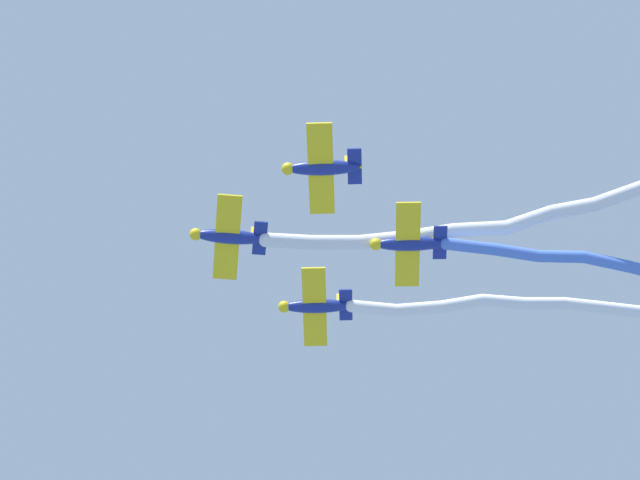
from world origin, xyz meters
name	(u,v)px	position (x,y,z in m)	size (l,w,h in m)	color
airplane_lead	(228,236)	(-0.79, 2.39, 78.70)	(6.63, 4.96, 1.65)	navy
smoke_trail_lead	(456,226)	(-3.21, -11.77, 79.78)	(7.12, 24.08, 3.89)	white
airplane_left_wing	(321,168)	(-7.12, -2.48, 78.30)	(6.71, 5.08, 1.65)	navy
airplane_right_wing	(315,306)	(4.09, -3.96, 79.00)	(6.70, 5.08, 1.65)	navy
smoke_trail_right_wing	(503,306)	(2.66, -16.25, 79.76)	(2.73, 20.81, 2.59)	white
airplane_slot	(408,244)	(-2.25, -8.83, 78.50)	(6.70, 5.07, 1.65)	navy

